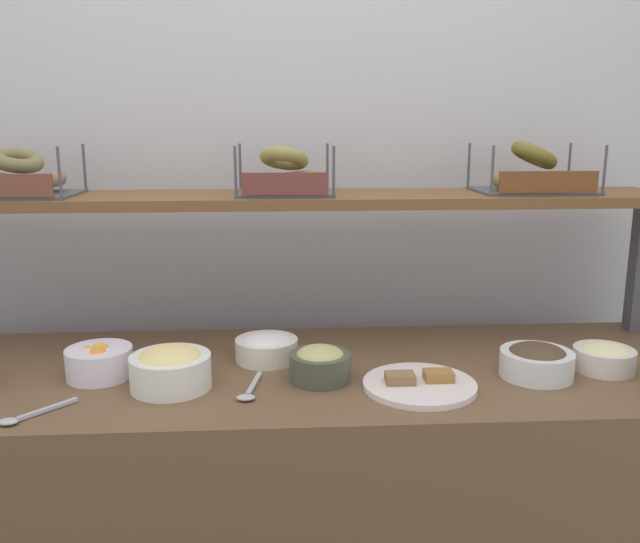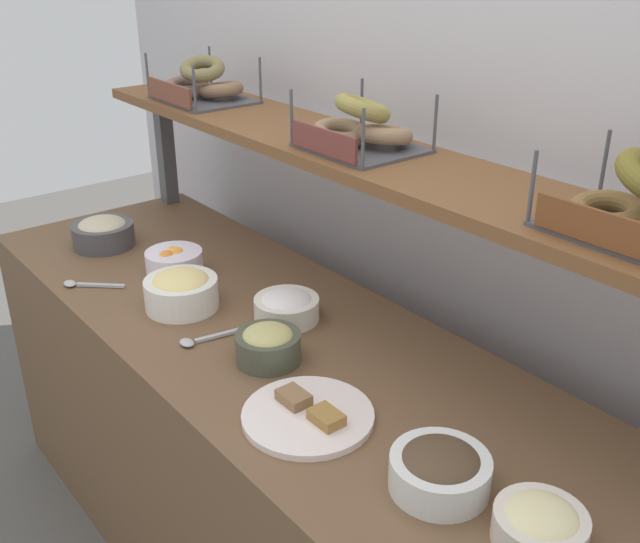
% 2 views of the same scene
% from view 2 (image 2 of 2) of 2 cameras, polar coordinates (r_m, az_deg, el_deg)
% --- Properties ---
extents(back_wall, '(3.46, 0.06, 2.40)m').
position_cam_2_polar(back_wall, '(2.03, 9.46, 8.47)').
color(back_wall, silver).
rests_on(back_wall, ground_plane).
extents(deli_counter, '(2.26, 0.70, 0.85)m').
position_cam_2_polar(deli_counter, '(2.07, -2.84, -15.34)').
color(deli_counter, brown).
rests_on(deli_counter, ground_plane).
extents(shelf_riser_left, '(0.05, 0.05, 0.40)m').
position_cam_2_polar(shelf_riser_left, '(2.74, -11.93, 9.30)').
color(shelf_riser_left, '#4C4C51').
rests_on(shelf_riser_left, deli_counter).
extents(upper_shelf, '(2.22, 0.32, 0.03)m').
position_cam_2_polar(upper_shelf, '(1.82, 3.56, 8.97)').
color(upper_shelf, brown).
rests_on(upper_shelf, shelf_riser_left).
extents(bowl_tuna_salad, '(0.19, 0.19, 0.09)m').
position_cam_2_polar(bowl_tuna_salad, '(2.43, -16.55, 2.96)').
color(bowl_tuna_salad, '#484549').
rests_on(bowl_tuna_salad, deli_counter).
extents(bowl_hummus, '(0.15, 0.15, 0.09)m').
position_cam_2_polar(bowl_hummus, '(1.71, -4.07, -5.67)').
color(bowl_hummus, '#494E3C').
rests_on(bowl_hummus, deli_counter).
extents(bowl_egg_salad, '(0.20, 0.20, 0.10)m').
position_cam_2_polar(bowl_egg_salad, '(1.98, -10.75, -1.43)').
color(bowl_egg_salad, white).
rests_on(bowl_egg_salad, deli_counter).
extents(bowl_cream_cheese, '(0.17, 0.17, 0.08)m').
position_cam_2_polar(bowl_cream_cheese, '(1.89, -2.62, -2.73)').
color(bowl_cream_cheese, white).
rests_on(bowl_cream_cheese, deli_counter).
extents(bowl_potato_salad, '(0.16, 0.16, 0.07)m').
position_cam_2_polar(bowl_potato_salad, '(1.31, 16.77, -18.36)').
color(bowl_potato_salad, silver).
rests_on(bowl_potato_salad, deli_counter).
extents(bowl_fruit_salad, '(0.17, 0.17, 0.09)m').
position_cam_2_polar(bowl_fruit_salad, '(2.17, -11.28, 0.71)').
color(bowl_fruit_salad, white).
rests_on(bowl_fruit_salad, deli_counter).
extents(bowl_chocolate_spread, '(0.18, 0.18, 0.08)m').
position_cam_2_polar(bowl_chocolate_spread, '(1.37, 9.33, -14.96)').
color(bowl_chocolate_spread, white).
rests_on(bowl_chocolate_spread, deli_counter).
extents(serving_plate_white, '(0.28, 0.28, 0.04)m').
position_cam_2_polar(serving_plate_white, '(1.54, -0.93, -11.08)').
color(serving_plate_white, white).
rests_on(serving_plate_white, deli_counter).
extents(serving_spoon_near_plate, '(0.14, 0.14, 0.01)m').
position_cam_2_polar(serving_spoon_near_plate, '(2.18, -17.94, -0.95)').
color(serving_spoon_near_plate, '#B7B7BC').
rests_on(serving_spoon_near_plate, deli_counter).
extents(serving_spoon_by_edge, '(0.06, 0.17, 0.01)m').
position_cam_2_polar(serving_spoon_by_edge, '(1.83, -9.14, -5.21)').
color(serving_spoon_by_edge, '#B7B7BC').
rests_on(serving_spoon_by_edge, deli_counter).
extents(bagel_basket_poppy, '(0.31, 0.25, 0.14)m').
position_cam_2_polar(bagel_basket_poppy, '(2.39, -9.16, 14.11)').
color(bagel_basket_poppy, '#4C4C51').
rests_on(bagel_basket_poppy, upper_shelf).
extents(bagel_basket_everything, '(0.27, 0.26, 0.14)m').
position_cam_2_polar(bagel_basket_everything, '(1.81, 3.18, 10.97)').
color(bagel_basket_everything, '#4C4C51').
rests_on(bagel_basket_everything, upper_shelf).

